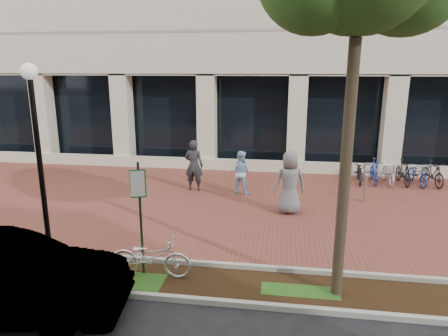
# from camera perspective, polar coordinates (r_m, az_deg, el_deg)

# --- Properties ---
(ground) EXTENTS (120.00, 120.00, 0.00)m
(ground) POSITION_cam_1_polar(r_m,az_deg,el_deg) (13.66, 2.06, -5.10)
(ground) COLOR black
(ground) RESTS_ON ground
(brick_plaza) EXTENTS (40.00, 9.00, 0.01)m
(brick_plaza) POSITION_cam_1_polar(r_m,az_deg,el_deg) (13.66, 2.06, -5.08)
(brick_plaza) COLOR brown
(brick_plaza) RESTS_ON ground
(planting_strip) EXTENTS (40.00, 1.50, 0.01)m
(planting_strip) POSITION_cam_1_polar(r_m,az_deg,el_deg) (8.92, -1.90, -16.17)
(planting_strip) COLOR black
(planting_strip) RESTS_ON ground
(curb_plaza_side) EXTENTS (40.00, 0.12, 0.12)m
(curb_plaza_side) POSITION_cam_1_polar(r_m,az_deg,el_deg) (9.54, -1.07, -13.63)
(curb_plaza_side) COLOR #A1A198
(curb_plaza_side) RESTS_ON ground
(curb_street_side) EXTENTS (40.00, 0.12, 0.12)m
(curb_street_side) POSITION_cam_1_polar(r_m,az_deg,el_deg) (8.26, -2.88, -18.43)
(curb_street_side) COLOR #A1A198
(curb_street_side) RESTS_ON ground
(parking_sign) EXTENTS (0.34, 0.07, 2.58)m
(parking_sign) POSITION_cam_1_polar(r_m,az_deg,el_deg) (8.81, -11.94, -5.22)
(parking_sign) COLOR #133517
(parking_sign) RESTS_ON ground
(lamppost) EXTENTS (0.36, 0.36, 4.61)m
(lamppost) POSITION_cam_1_polar(r_m,az_deg,el_deg) (9.77, -24.92, 1.55)
(lamppost) COLOR black
(lamppost) RESTS_ON ground
(locked_bicycle) EXTENTS (1.83, 0.67, 0.95)m
(locked_bicycle) POSITION_cam_1_polar(r_m,az_deg,el_deg) (9.12, -10.41, -12.34)
(locked_bicycle) COLOR silver
(locked_bicycle) RESTS_ON ground
(pedestrian_left) EXTENTS (0.73, 0.50, 1.92)m
(pedestrian_left) POSITION_cam_1_polar(r_m,az_deg,el_deg) (14.91, -4.33, 0.38)
(pedestrian_left) COLOR #25262A
(pedestrian_left) RESTS_ON ground
(pedestrian_mid) EXTENTS (0.89, 0.77, 1.59)m
(pedestrian_mid) POSITION_cam_1_polar(r_m,az_deg,el_deg) (14.57, 2.36, -0.60)
(pedestrian_mid) COLOR #93B8DB
(pedestrian_mid) RESTS_ON ground
(pedestrian_right) EXTENTS (1.09, 0.83, 2.01)m
(pedestrian_right) POSITION_cam_1_polar(r_m,az_deg,el_deg) (12.67, 9.36, -2.07)
(pedestrian_right) COLOR slate
(pedestrian_right) RESTS_ON ground
(bollard) EXTENTS (0.12, 0.12, 1.02)m
(bollard) POSITION_cam_1_polar(r_m,az_deg,el_deg) (14.45, 19.54, -2.68)
(bollard) COLOR #B2B2B6
(bollard) RESTS_ON ground
(bike_rack_cluster) EXTENTS (3.48, 1.73, 0.98)m
(bike_rack_cluster) POSITION_cam_1_polar(r_m,az_deg,el_deg) (17.21, 23.27, -0.60)
(bike_rack_cluster) COLOR black
(bike_rack_cluster) RESTS_ON ground
(sedan_near_curb) EXTENTS (4.65, 2.14, 1.48)m
(sedan_near_curb) POSITION_cam_1_polar(r_m,az_deg,el_deg) (8.61, -29.09, -13.74)
(sedan_near_curb) COLOR #A9AAAE
(sedan_near_curb) RESTS_ON ground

